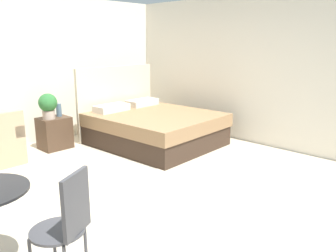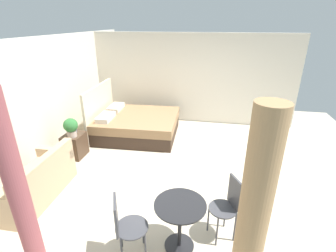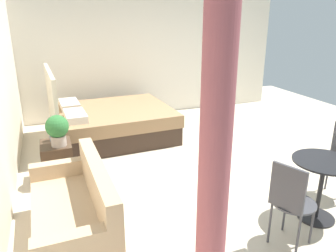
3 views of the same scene
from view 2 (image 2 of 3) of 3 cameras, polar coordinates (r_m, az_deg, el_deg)
ground_plane at (r=5.29m, az=1.80°, el=-9.77°), size 8.60×8.88×0.02m
wall_back at (r=5.90m, az=-27.62°, el=4.95°), size 8.60×0.12×2.57m
wall_right at (r=7.39m, az=5.44°, el=10.71°), size 0.12×5.88×2.57m
bed at (r=6.67m, az=-7.64°, el=0.46°), size 1.88×2.16×1.33m
couch at (r=4.92m, az=-28.15°, el=-11.59°), size 1.56×0.75×0.81m
nightstand at (r=5.98m, az=-20.67°, el=-4.20°), size 0.49×0.40×0.54m
potted_plant at (r=5.68m, az=-21.48°, el=-0.14°), size 0.30×0.30×0.42m
vase at (r=5.93m, az=-20.76°, el=-0.42°), size 0.09×0.09×0.22m
balcony_table at (r=3.44m, az=2.75°, el=-20.31°), size 0.67×0.67×0.72m
cafe_chair_near_window at (r=3.64m, az=13.80°, el=-16.80°), size 0.52×0.52×0.94m
cafe_chair_near_couch at (r=3.34m, az=-10.01°, el=-21.15°), size 0.55×0.55×0.91m
curtain_left at (r=2.55m, az=18.82°, el=-20.45°), size 0.28×0.28×2.32m
curtain_right at (r=3.22m, az=-31.32°, el=-12.74°), size 0.22×0.22×2.32m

